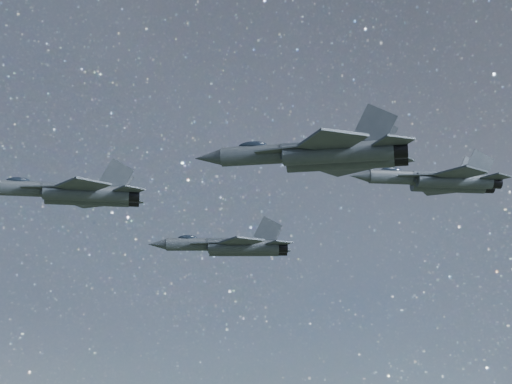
{
  "coord_description": "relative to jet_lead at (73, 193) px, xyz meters",
  "views": [
    {
      "loc": [
        -1.62,
        -81.73,
        126.22
      ],
      "look_at": [
        0.1,
        -0.18,
        147.23
      ],
      "focal_mm": 55.0,
      "sensor_mm": 36.0,
      "label": 1
    }
  ],
  "objects": [
    {
      "name": "jet_left",
      "position": [
        15.43,
        31.06,
        0.46
      ],
      "size": [
        19.96,
        14.21,
        5.09
      ],
      "rotation": [
        0.0,
        0.0,
        -0.03
      ],
      "color": "#31383D"
    },
    {
      "name": "jet_lead",
      "position": [
        0.0,
        0.0,
        0.0
      ],
      "size": [
        17.34,
        12.06,
        4.36
      ],
      "rotation": [
        0.0,
        0.0,
        0.14
      ],
      "color": "#31383D"
    },
    {
      "name": "jet_right",
      "position": [
        23.3,
        -11.82,
        0.45
      ],
      "size": [
        19.31,
        13.24,
        4.85
      ],
      "rotation": [
        0.0,
        0.0,
        -0.21
      ],
      "color": "#31383D"
    },
    {
      "name": "jet_slot",
      "position": [
        38.18,
        6.98,
        3.36
      ],
      "size": [
        17.38,
        12.19,
        4.39
      ],
      "rotation": [
        0.0,
        0.0,
        0.1
      ],
      "color": "#31383D"
    }
  ]
}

